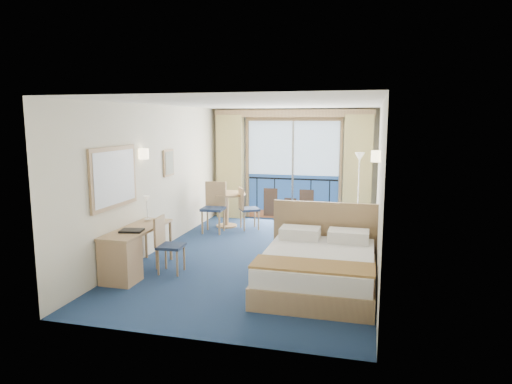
{
  "coord_description": "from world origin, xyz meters",
  "views": [
    {
      "loc": [
        1.88,
        -7.7,
        2.43
      ],
      "look_at": [
        -0.15,
        0.2,
        1.13
      ],
      "focal_mm": 32.0,
      "sensor_mm": 36.0,
      "label": 1
    }
  ],
  "objects_px": {
    "armchair": "(338,224)",
    "desk_chair": "(166,241)",
    "floor_lamp": "(359,171)",
    "table_chair_a": "(246,206)",
    "nightstand": "(363,248)",
    "table_chair_b": "(214,204)",
    "bed": "(319,267)",
    "round_table": "(226,201)",
    "desk": "(124,255)"
  },
  "relations": [
    {
      "from": "armchair",
      "to": "table_chair_a",
      "type": "distance_m",
      "value": 2.13
    },
    {
      "from": "desk_chair",
      "to": "table_chair_b",
      "type": "xyz_separation_m",
      "value": [
        -0.17,
        2.77,
        0.1
      ]
    },
    {
      "from": "nightstand",
      "to": "round_table",
      "type": "relative_size",
      "value": 0.61
    },
    {
      "from": "desk",
      "to": "round_table",
      "type": "height_order",
      "value": "round_table"
    },
    {
      "from": "floor_lamp",
      "to": "table_chair_b",
      "type": "xyz_separation_m",
      "value": [
        -3.03,
        -1.13,
        -0.68
      ]
    },
    {
      "from": "nightstand",
      "to": "desk",
      "type": "xyz_separation_m",
      "value": [
        -3.5,
        -1.75,
        0.13
      ]
    },
    {
      "from": "desk_chair",
      "to": "round_table",
      "type": "relative_size",
      "value": 1.05
    },
    {
      "from": "table_chair_b",
      "to": "desk_chair",
      "type": "bearing_deg",
      "value": -89.66
    },
    {
      "from": "bed",
      "to": "round_table",
      "type": "relative_size",
      "value": 2.4
    },
    {
      "from": "desk",
      "to": "table_chair_b",
      "type": "bearing_deg",
      "value": 84.97
    },
    {
      "from": "armchair",
      "to": "floor_lamp",
      "type": "bearing_deg",
      "value": -134.81
    },
    {
      "from": "nightstand",
      "to": "desk",
      "type": "bearing_deg",
      "value": -153.4
    },
    {
      "from": "armchair",
      "to": "desk",
      "type": "xyz_separation_m",
      "value": [
        -2.97,
        -3.16,
        0.05
      ]
    },
    {
      "from": "desk_chair",
      "to": "table_chair_a",
      "type": "distance_m",
      "value": 3.18
    },
    {
      "from": "nightstand",
      "to": "desk",
      "type": "height_order",
      "value": "desk"
    },
    {
      "from": "desk",
      "to": "table_chair_b",
      "type": "distance_m",
      "value": 3.29
    },
    {
      "from": "nightstand",
      "to": "floor_lamp",
      "type": "xyz_separation_m",
      "value": [
        -0.18,
        2.64,
        1.03
      ]
    },
    {
      "from": "floor_lamp",
      "to": "table_chair_a",
      "type": "bearing_deg",
      "value": -162.76
    },
    {
      "from": "nightstand",
      "to": "table_chair_a",
      "type": "relative_size",
      "value": 0.56
    },
    {
      "from": "desk",
      "to": "table_chair_a",
      "type": "bearing_deg",
      "value": 76.11
    },
    {
      "from": "floor_lamp",
      "to": "armchair",
      "type": "bearing_deg",
      "value": -106.04
    },
    {
      "from": "floor_lamp",
      "to": "desk_chair",
      "type": "height_order",
      "value": "floor_lamp"
    },
    {
      "from": "round_table",
      "to": "desk",
      "type": "bearing_deg",
      "value": -95.95
    },
    {
      "from": "desk_chair",
      "to": "bed",
      "type": "bearing_deg",
      "value": -95.15
    },
    {
      "from": "table_chair_a",
      "to": "table_chair_b",
      "type": "height_order",
      "value": "table_chair_b"
    },
    {
      "from": "bed",
      "to": "desk_chair",
      "type": "distance_m",
      "value": 2.45
    },
    {
      "from": "nightstand",
      "to": "floor_lamp",
      "type": "bearing_deg",
      "value": 94.0
    },
    {
      "from": "floor_lamp",
      "to": "table_chair_b",
      "type": "distance_m",
      "value": 3.31
    },
    {
      "from": "nightstand",
      "to": "armchair",
      "type": "relative_size",
      "value": 0.69
    },
    {
      "from": "desk_chair",
      "to": "nightstand",
      "type": "bearing_deg",
      "value": -71.04
    },
    {
      "from": "floor_lamp",
      "to": "desk_chair",
      "type": "bearing_deg",
      "value": -126.26
    },
    {
      "from": "table_chair_a",
      "to": "armchair",
      "type": "bearing_deg",
      "value": -132.71
    },
    {
      "from": "table_chair_b",
      "to": "round_table",
      "type": "bearing_deg",
      "value": 75.15
    },
    {
      "from": "desk",
      "to": "desk_chair",
      "type": "relative_size",
      "value": 1.69
    },
    {
      "from": "armchair",
      "to": "desk_chair",
      "type": "xyz_separation_m",
      "value": [
        -2.51,
        -2.67,
        0.16
      ]
    },
    {
      "from": "armchair",
      "to": "desk_chair",
      "type": "relative_size",
      "value": 0.85
    },
    {
      "from": "bed",
      "to": "table_chair_b",
      "type": "bearing_deg",
      "value": 132.66
    },
    {
      "from": "floor_lamp",
      "to": "bed",
      "type": "bearing_deg",
      "value": -95.96
    },
    {
      "from": "desk_chair",
      "to": "armchair",
      "type": "bearing_deg",
      "value": -46.72
    },
    {
      "from": "desk_chair",
      "to": "round_table",
      "type": "bearing_deg",
      "value": -2.38
    },
    {
      "from": "nightstand",
      "to": "table_chair_b",
      "type": "xyz_separation_m",
      "value": [
        -3.22,
        1.51,
        0.35
      ]
    },
    {
      "from": "desk_chair",
      "to": "table_chair_b",
      "type": "relative_size",
      "value": 0.83
    },
    {
      "from": "bed",
      "to": "floor_lamp",
      "type": "relative_size",
      "value": 1.22
    },
    {
      "from": "desk_chair",
      "to": "round_table",
      "type": "distance_m",
      "value": 3.29
    },
    {
      "from": "bed",
      "to": "desk_chair",
      "type": "relative_size",
      "value": 2.29
    },
    {
      "from": "bed",
      "to": "nightstand",
      "type": "xyz_separation_m",
      "value": [
        0.6,
        1.33,
        -0.04
      ]
    },
    {
      "from": "armchair",
      "to": "table_chair_a",
      "type": "height_order",
      "value": "table_chair_a"
    },
    {
      "from": "nightstand",
      "to": "floor_lamp",
      "type": "height_order",
      "value": "floor_lamp"
    },
    {
      "from": "table_chair_b",
      "to": "floor_lamp",
      "type": "bearing_deg",
      "value": 17.17
    },
    {
      "from": "floor_lamp",
      "to": "table_chair_a",
      "type": "relative_size",
      "value": 1.82
    }
  ]
}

